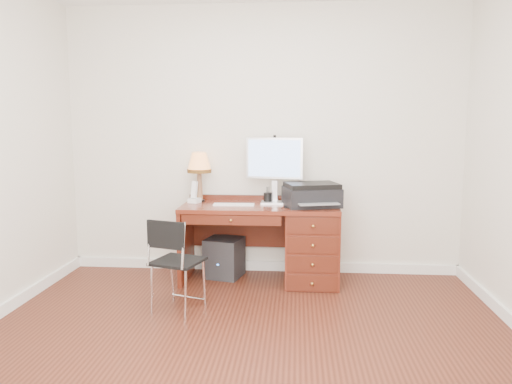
# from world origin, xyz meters

# --- Properties ---
(ground) EXTENTS (4.00, 4.00, 0.00)m
(ground) POSITION_xyz_m (0.00, 0.00, 0.00)
(ground) COLOR #3A160D
(ground) RESTS_ON ground
(room_shell) EXTENTS (4.00, 4.00, 4.00)m
(room_shell) POSITION_xyz_m (0.00, 0.63, 0.05)
(room_shell) COLOR silver
(room_shell) RESTS_ON ground
(desk) EXTENTS (1.50, 0.67, 0.75)m
(desk) POSITION_xyz_m (0.32, 1.40, 0.41)
(desk) COLOR maroon
(desk) RESTS_ON ground
(monitor) EXTENTS (0.56, 0.21, 0.64)m
(monitor) POSITION_xyz_m (0.13, 1.56, 1.15)
(monitor) COLOR silver
(monitor) RESTS_ON desk
(keyboard) EXTENTS (0.39, 0.13, 0.01)m
(keyboard) POSITION_xyz_m (-0.25, 1.36, 0.76)
(keyboard) COLOR white
(keyboard) RESTS_ON desk
(mouse_pad) EXTENTS (0.21, 0.21, 0.04)m
(mouse_pad) POSITION_xyz_m (0.34, 1.30, 0.76)
(mouse_pad) COLOR black
(mouse_pad) RESTS_ON desk
(printer) EXTENTS (0.58, 0.50, 0.22)m
(printer) POSITION_xyz_m (0.49, 1.39, 0.86)
(printer) COLOR black
(printer) RESTS_ON desk
(leg_lamp) EXTENTS (0.24, 0.24, 0.49)m
(leg_lamp) POSITION_xyz_m (-0.62, 1.57, 1.11)
(leg_lamp) COLOR black
(leg_lamp) RESTS_ON desk
(phone) EXTENTS (0.13, 0.13, 0.21)m
(phone) POSITION_xyz_m (-0.66, 1.49, 0.81)
(phone) COLOR white
(phone) RESTS_ON desk
(pen_cup) EXTENTS (0.08, 0.08, 0.10)m
(pen_cup) POSITION_xyz_m (0.07, 1.53, 0.80)
(pen_cup) COLOR black
(pen_cup) RESTS_ON desk
(chair) EXTENTS (0.46, 0.46, 0.78)m
(chair) POSITION_xyz_m (-0.61, 0.52, 0.47)
(chair) COLOR black
(chair) RESTS_ON ground
(equipment_box) EXTENTS (0.40, 0.40, 0.39)m
(equipment_box) POSITION_xyz_m (-0.37, 1.50, 0.20)
(equipment_box) COLOR black
(equipment_box) RESTS_ON ground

